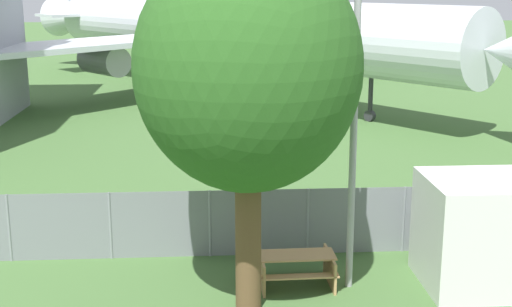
{
  "coord_description": "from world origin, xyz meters",
  "views": [
    {
      "loc": [
        0.03,
        -6.65,
        7.0
      ],
      "look_at": [
        1.4,
        13.83,
        2.0
      ],
      "focal_mm": 50.0,
      "sensor_mm": 36.0,
      "label": 1
    }
  ],
  "objects_px": {
    "picnic_bench_near_cabin": "(296,265)",
    "tree_near_hangar": "(248,69)",
    "portable_cabin": "(495,232)",
    "airplane": "(222,30)"
  },
  "relations": [
    {
      "from": "portable_cabin",
      "to": "tree_near_hangar",
      "type": "xyz_separation_m",
      "value": [
        -5.82,
        -0.89,
        3.96
      ]
    },
    {
      "from": "portable_cabin",
      "to": "airplane",
      "type": "bearing_deg",
      "value": 101.17
    },
    {
      "from": "airplane",
      "to": "tree_near_hangar",
      "type": "distance_m",
      "value": 30.33
    },
    {
      "from": "airplane",
      "to": "portable_cabin",
      "type": "bearing_deg",
      "value": -26.78
    },
    {
      "from": "airplane",
      "to": "picnic_bench_near_cabin",
      "type": "relative_size",
      "value": 19.72
    },
    {
      "from": "airplane",
      "to": "tree_near_hangar",
      "type": "bearing_deg",
      "value": -37.98
    },
    {
      "from": "airplane",
      "to": "tree_near_hangar",
      "type": "xyz_separation_m",
      "value": [
        -0.06,
        -30.3,
        1.23
      ]
    },
    {
      "from": "picnic_bench_near_cabin",
      "to": "tree_near_hangar",
      "type": "distance_m",
      "value": 5.05
    },
    {
      "from": "picnic_bench_near_cabin",
      "to": "tree_near_hangar",
      "type": "bearing_deg",
      "value": -135.76
    },
    {
      "from": "portable_cabin",
      "to": "picnic_bench_near_cabin",
      "type": "distance_m",
      "value": 4.72
    }
  ]
}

